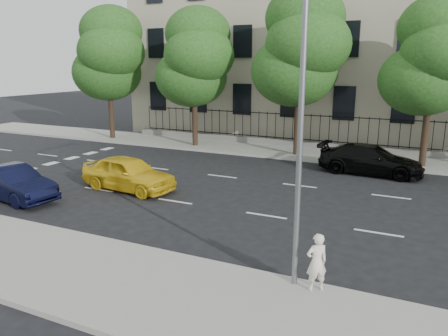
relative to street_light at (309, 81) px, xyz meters
The scene contains 16 objects.
ground 5.99m from the street_light, 144.73° to the left, with size 120.00×120.00×0.00m, color black.
near_sidewalk 6.08m from the street_light, 138.24° to the right, with size 60.00×4.00×0.15m, color gray.
far_sidewalk 16.75m from the street_light, 99.01° to the left, with size 60.00×4.00×0.15m, color gray.
lane_markings 8.67m from the street_light, 110.98° to the left, with size 49.60×4.62×0.01m, color silver, non-canonical shape.
crosswalk 18.42m from the street_light, 158.90° to the left, with size 0.50×12.10×0.01m, color silver, non-canonical shape.
masonry_building 25.14m from the street_light, 95.78° to the left, with size 34.60×12.11×18.50m.
iron_fence 18.21m from the street_light, 98.14° to the left, with size 30.00×0.50×2.20m.
street_light is the anchor object (origin of this frame).
tree_a 23.89m from the street_light, 140.66° to the left, with size 5.71×5.31×9.39m.
tree_b 18.99m from the street_light, 127.15° to the left, with size 5.53×5.12×8.97m.
tree_c 15.82m from the street_light, 106.43° to the left, with size 5.89×5.50×9.80m.
tree_d 15.36m from the street_light, 80.48° to the left, with size 5.34×4.94×8.84m.
yellow_taxi 11.33m from the street_light, 152.42° to the left, with size 1.81×4.50×1.53m, color yellow.
navy_sedan 13.54m from the street_light, behind, with size 1.50×4.30×1.42m, color black.
black_sedan 13.24m from the street_light, 89.47° to the left, with size 2.10×5.17×1.50m, color black.
woman_near 4.35m from the street_light, 48.35° to the right, with size 0.54×0.35×1.47m, color white.
Camera 1 is at (5.21, -12.12, 5.58)m, focal length 35.00 mm.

